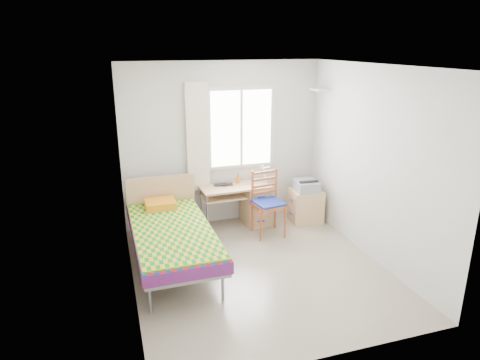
% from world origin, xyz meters
% --- Properties ---
extents(floor, '(3.50, 3.50, 0.00)m').
position_xyz_m(floor, '(0.00, 0.00, 0.00)').
color(floor, '#BCAD93').
rests_on(floor, ground).
extents(ceiling, '(3.50, 3.50, 0.00)m').
position_xyz_m(ceiling, '(0.00, 0.00, 2.60)').
color(ceiling, white).
rests_on(ceiling, wall_back).
extents(wall_back, '(3.20, 0.00, 3.20)m').
position_xyz_m(wall_back, '(0.00, 1.75, 1.30)').
color(wall_back, silver).
rests_on(wall_back, ground).
extents(wall_left, '(0.00, 3.50, 3.50)m').
position_xyz_m(wall_left, '(-1.60, 0.00, 1.30)').
color(wall_left, silver).
rests_on(wall_left, ground).
extents(wall_right, '(0.00, 3.50, 3.50)m').
position_xyz_m(wall_right, '(1.60, 0.00, 1.30)').
color(wall_right, silver).
rests_on(wall_right, ground).
extents(window, '(1.10, 0.04, 1.30)m').
position_xyz_m(window, '(0.30, 1.73, 1.55)').
color(window, white).
rests_on(window, wall_back).
extents(curtain, '(0.35, 0.05, 1.70)m').
position_xyz_m(curtain, '(-0.42, 1.68, 1.45)').
color(curtain, '#FAEBCE').
rests_on(curtain, wall_back).
extents(floating_shelf, '(0.20, 0.32, 0.03)m').
position_xyz_m(floating_shelf, '(1.49, 1.40, 2.15)').
color(floating_shelf, white).
rests_on(floating_shelf, wall_right).
extents(bed, '(1.04, 2.18, 0.94)m').
position_xyz_m(bed, '(-1.05, 0.51, 0.46)').
color(bed, gray).
rests_on(bed, floor).
extents(desk, '(1.12, 0.55, 0.68)m').
position_xyz_m(desk, '(0.39, 1.45, 0.37)').
color(desk, tan).
rests_on(desk, floor).
extents(chair, '(0.50, 0.50, 1.01)m').
position_xyz_m(chair, '(0.51, 1.03, 0.56)').
color(chair, '#A2381F').
rests_on(chair, floor).
extents(cabinet, '(0.54, 0.49, 0.54)m').
position_xyz_m(cabinet, '(1.28, 1.29, 0.27)').
color(cabinet, tan).
rests_on(cabinet, floor).
extents(printer, '(0.38, 0.43, 0.18)m').
position_xyz_m(printer, '(1.27, 1.27, 0.63)').
color(printer, '#94969B').
rests_on(printer, cabinet).
extents(laptop, '(0.32, 0.22, 0.02)m').
position_xyz_m(laptop, '(-0.06, 1.50, 0.70)').
color(laptop, black).
rests_on(laptop, desk).
extents(pen_cup, '(0.08, 0.08, 0.09)m').
position_xyz_m(pen_cup, '(0.21, 1.60, 0.73)').
color(pen_cup, orange).
rests_on(pen_cup, desk).
extents(task_lamp, '(0.20, 0.30, 0.34)m').
position_xyz_m(task_lamp, '(0.58, 1.42, 0.89)').
color(task_lamp, white).
rests_on(task_lamp, desk).
extents(book, '(0.23, 0.24, 0.01)m').
position_xyz_m(book, '(-0.13, 1.41, 0.59)').
color(book, gray).
rests_on(book, desk).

